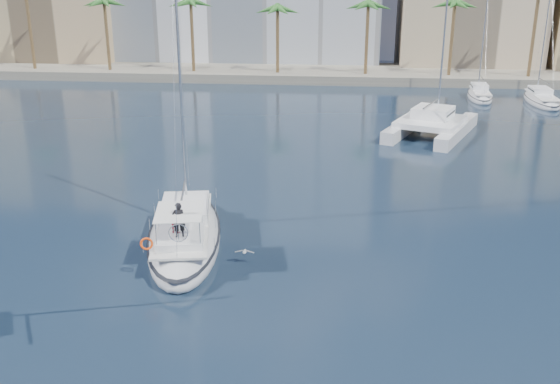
# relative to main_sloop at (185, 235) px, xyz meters

# --- Properties ---
(ground) EXTENTS (160.00, 160.00, 0.00)m
(ground) POSITION_rel_main_sloop_xyz_m (4.34, -2.29, -0.55)
(ground) COLOR black
(ground) RESTS_ON ground
(quay) EXTENTS (120.00, 14.00, 1.20)m
(quay) POSITION_rel_main_sloop_xyz_m (4.34, 58.71, 0.05)
(quay) COLOR gray
(quay) RESTS_ON ground
(building_beige) EXTENTS (20.00, 14.00, 20.00)m
(building_beige) POSITION_rel_main_sloop_xyz_m (26.34, 67.71, 9.45)
(building_beige) COLOR #C1AA8A
(building_beige) RESTS_ON ground
(palm_left) EXTENTS (3.60, 3.60, 12.30)m
(palm_left) POSITION_rel_main_sloop_xyz_m (-29.66, 54.71, 9.74)
(palm_left) COLOR brown
(palm_left) RESTS_ON ground
(palm_centre) EXTENTS (3.60, 3.60, 12.30)m
(palm_centre) POSITION_rel_main_sloop_xyz_m (4.34, 54.71, 9.74)
(palm_centre) COLOR brown
(palm_centre) RESTS_ON ground
(main_sloop) EXTENTS (6.09, 12.72, 18.13)m
(main_sloop) POSITION_rel_main_sloop_xyz_m (0.00, 0.00, 0.00)
(main_sloop) COLOR silver
(main_sloop) RESTS_ON ground
(catamaran) EXTENTS (9.87, 13.10, 17.17)m
(catamaran) POSITION_rel_main_sloop_xyz_m (16.47, 26.47, 0.59)
(catamaran) COLOR silver
(catamaran) RESTS_ON ground
(seagull) EXTENTS (1.01, 0.43, 0.19)m
(seagull) POSITION_rel_main_sloop_xyz_m (3.64, -2.11, 0.13)
(seagull) COLOR silver
(seagull) RESTS_ON ground
(moored_yacht_a) EXTENTS (3.37, 9.52, 11.90)m
(moored_yacht_a) POSITION_rel_main_sloop_xyz_m (24.34, 44.71, -0.55)
(moored_yacht_a) COLOR silver
(moored_yacht_a) RESTS_ON ground
(moored_yacht_b) EXTENTS (3.32, 10.83, 13.72)m
(moored_yacht_b) POSITION_rel_main_sloop_xyz_m (30.84, 42.71, -0.55)
(moored_yacht_b) COLOR silver
(moored_yacht_b) RESTS_ON ground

